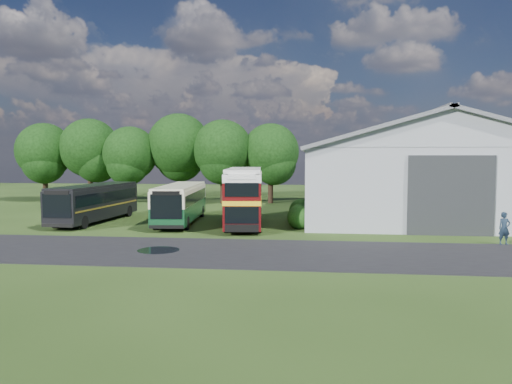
# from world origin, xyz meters

# --- Properties ---
(ground) EXTENTS (120.00, 120.00, 0.00)m
(ground) POSITION_xyz_m (0.00, 0.00, 0.00)
(ground) COLOR #1E3210
(ground) RESTS_ON ground
(asphalt_road) EXTENTS (60.00, 8.00, 0.02)m
(asphalt_road) POSITION_xyz_m (3.00, -3.00, 0.00)
(asphalt_road) COLOR black
(asphalt_road) RESTS_ON ground
(puddle) EXTENTS (2.20, 2.20, 0.01)m
(puddle) POSITION_xyz_m (-1.50, -3.00, 0.00)
(puddle) COLOR black
(puddle) RESTS_ON ground
(storage_shed) EXTENTS (18.80, 24.80, 8.15)m
(storage_shed) POSITION_xyz_m (15.00, 15.98, 4.17)
(storage_shed) COLOR gray
(storage_shed) RESTS_ON ground
(tree_far_left) EXTENTS (6.12, 6.12, 8.64)m
(tree_far_left) POSITION_xyz_m (-23.00, 24.00, 5.56)
(tree_far_left) COLOR black
(tree_far_left) RESTS_ON ground
(tree_left_a) EXTENTS (6.46, 6.46, 9.12)m
(tree_left_a) POSITION_xyz_m (-18.00, 24.50, 5.87)
(tree_left_a) COLOR black
(tree_left_a) RESTS_ON ground
(tree_left_b) EXTENTS (5.78, 5.78, 8.16)m
(tree_left_b) POSITION_xyz_m (-13.00, 23.50, 5.25)
(tree_left_b) COLOR black
(tree_left_b) RESTS_ON ground
(tree_mid) EXTENTS (6.80, 6.80, 9.60)m
(tree_mid) POSITION_xyz_m (-8.00, 24.80, 6.18)
(tree_mid) COLOR black
(tree_mid) RESTS_ON ground
(tree_right_a) EXTENTS (6.26, 6.26, 8.83)m
(tree_right_a) POSITION_xyz_m (-3.00, 23.80, 5.69)
(tree_right_a) COLOR black
(tree_right_a) RESTS_ON ground
(tree_right_b) EXTENTS (5.98, 5.98, 8.45)m
(tree_right_b) POSITION_xyz_m (2.00, 24.60, 5.44)
(tree_right_b) COLOR black
(tree_right_b) RESTS_ON ground
(shrub_front) EXTENTS (1.70, 1.70, 1.70)m
(shrub_front) POSITION_xyz_m (5.60, 6.00, 0.00)
(shrub_front) COLOR #194714
(shrub_front) RESTS_ON ground
(shrub_mid) EXTENTS (1.60, 1.60, 1.60)m
(shrub_mid) POSITION_xyz_m (5.60, 8.00, 0.00)
(shrub_mid) COLOR #194714
(shrub_mid) RESTS_ON ground
(shrub_back) EXTENTS (1.80, 1.80, 1.80)m
(shrub_back) POSITION_xyz_m (5.60, 10.00, 0.00)
(shrub_back) COLOR #194714
(shrub_back) RESTS_ON ground
(bus_green_single) EXTENTS (3.25, 10.46, 2.84)m
(bus_green_single) POSITION_xyz_m (-3.25, 7.88, 1.51)
(bus_green_single) COLOR black
(bus_green_single) RESTS_ON ground
(bus_maroon_double) EXTENTS (3.40, 9.73, 4.10)m
(bus_maroon_double) POSITION_xyz_m (1.69, 6.74, 2.05)
(bus_maroon_double) COLOR black
(bus_maroon_double) RESTS_ON ground
(bus_dark_single) EXTENTS (2.95, 10.34, 2.82)m
(bus_dark_single) POSITION_xyz_m (-9.81, 7.67, 1.50)
(bus_dark_single) COLOR black
(bus_dark_single) RESTS_ON ground
(visitor_a) EXTENTS (0.72, 0.53, 1.82)m
(visitor_a) POSITION_xyz_m (17.13, 0.89, 0.91)
(visitor_a) COLOR #172433
(visitor_a) RESTS_ON ground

